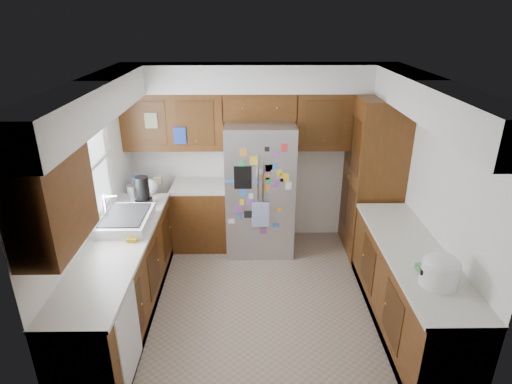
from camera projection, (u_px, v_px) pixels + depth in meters
floor at (262, 298)px, 5.01m from camera, size 3.60×3.60×0.00m
room_shell at (252, 139)px, 4.63m from camera, size 3.64×3.24×2.52m
left_counter_run at (142, 267)px, 4.85m from camera, size 1.36×3.20×0.92m
right_counter_run at (408, 292)px, 4.43m from camera, size 0.63×2.25×0.92m
pantry at (373, 177)px, 5.67m from camera, size 0.60×0.90×2.15m
fridge at (260, 188)px, 5.77m from camera, size 0.90×0.79×1.80m
bridge_cabinet at (260, 105)px, 5.56m from camera, size 0.96×0.34×0.35m
fridge_top_items at (260, 82)px, 5.44m from camera, size 0.92×0.31×0.26m
sink_assembly at (126, 220)px, 4.70m from camera, size 0.52×0.74×0.37m
left_counter_clutter at (144, 189)px, 5.34m from camera, size 0.37×0.89×0.38m
rice_cooker at (440, 270)px, 3.65m from camera, size 0.33×0.32×0.28m
paper_towel at (438, 265)px, 3.75m from camera, size 0.12×0.12×0.27m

